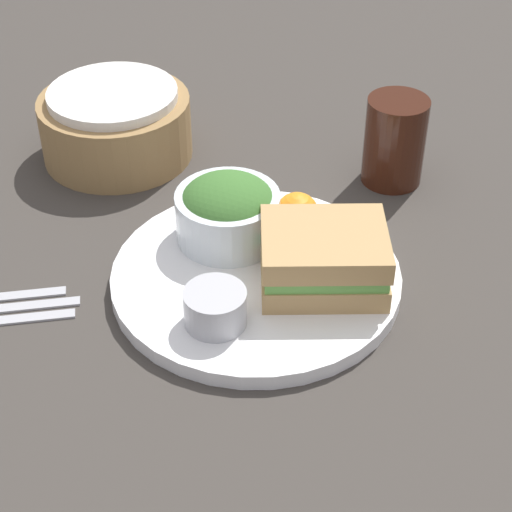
% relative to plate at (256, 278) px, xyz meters
% --- Properties ---
extents(ground_plane, '(4.00, 4.00, 0.00)m').
position_rel_plate_xyz_m(ground_plane, '(0.00, 0.00, -0.01)').
color(ground_plane, '#3D3833').
extents(plate, '(0.30, 0.30, 0.02)m').
position_rel_plate_xyz_m(plate, '(0.00, 0.00, 0.00)').
color(plate, white).
rests_on(plate, ground_plane).
extents(sandwich, '(0.13, 0.11, 0.06)m').
position_rel_plate_xyz_m(sandwich, '(0.07, -0.01, 0.04)').
color(sandwich, tan).
rests_on(sandwich, plate).
extents(salad_bowl, '(0.11, 0.11, 0.07)m').
position_rel_plate_xyz_m(salad_bowl, '(-0.04, 0.06, 0.04)').
color(salad_bowl, white).
rests_on(salad_bowl, plate).
extents(dressing_cup, '(0.06, 0.06, 0.04)m').
position_rel_plate_xyz_m(dressing_cup, '(-0.03, -0.08, 0.03)').
color(dressing_cup, '#B7B7BC').
rests_on(dressing_cup, plate).
extents(orange_wedge, '(0.05, 0.05, 0.05)m').
position_rel_plate_xyz_m(orange_wedge, '(0.04, 0.07, 0.03)').
color(orange_wedge, orange).
rests_on(orange_wedge, plate).
extents(drink_glass, '(0.07, 0.07, 0.11)m').
position_rel_plate_xyz_m(drink_glass, '(0.14, 0.21, 0.04)').
color(drink_glass, '#38190F').
rests_on(drink_glass, ground_plane).
extents(bread_basket, '(0.19, 0.19, 0.09)m').
position_rel_plate_xyz_m(bread_basket, '(-0.20, 0.24, 0.03)').
color(bread_basket, '#997547').
rests_on(bread_basket, ground_plane).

